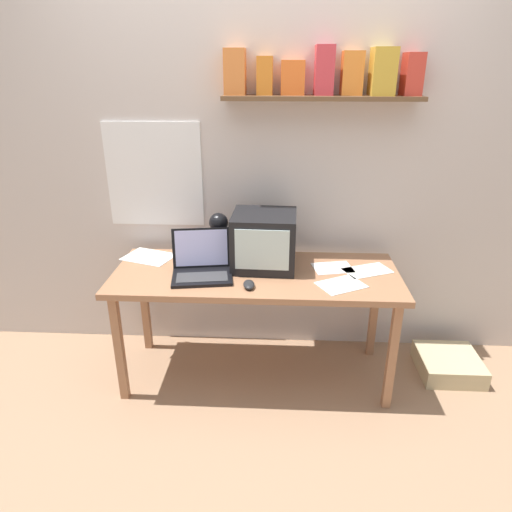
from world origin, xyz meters
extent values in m
plane|color=#A17C5E|center=(0.00, 0.00, 0.00)|extent=(12.00, 12.00, 0.00)
cube|color=beige|center=(0.00, 0.43, 1.30)|extent=(5.60, 0.06, 2.60)
cube|color=white|center=(-0.65, 0.39, 1.17)|extent=(0.59, 0.01, 0.64)
cube|color=brown|center=(0.35, 0.31, 1.63)|extent=(1.10, 0.18, 0.02)
cube|color=orange|center=(-0.13, 0.33, 1.76)|extent=(0.12, 0.13, 0.24)
cube|color=orange|center=(0.03, 0.34, 1.74)|extent=(0.09, 0.12, 0.20)
cube|color=orange|center=(0.18, 0.34, 1.73)|extent=(0.13, 0.11, 0.18)
cube|color=#D03942|center=(0.35, 0.33, 1.77)|extent=(0.10, 0.13, 0.26)
cube|color=orange|center=(0.51, 0.34, 1.75)|extent=(0.11, 0.12, 0.23)
cube|color=gold|center=(0.67, 0.32, 1.76)|extent=(0.13, 0.16, 0.24)
cube|color=red|center=(0.83, 0.32, 1.75)|extent=(0.09, 0.15, 0.22)
cube|color=#A36D4B|center=(0.00, 0.00, 0.69)|extent=(1.63, 0.64, 0.03)
cube|color=#A36D4B|center=(-0.75, -0.26, 0.33)|extent=(0.04, 0.05, 0.67)
cube|color=#A36D4B|center=(0.75, -0.26, 0.33)|extent=(0.04, 0.05, 0.67)
cube|color=#A36D4B|center=(-0.75, 0.26, 0.33)|extent=(0.04, 0.05, 0.67)
cube|color=#A36D4B|center=(0.75, 0.26, 0.33)|extent=(0.04, 0.05, 0.67)
cube|color=black|center=(0.04, 0.10, 0.86)|extent=(0.37, 0.35, 0.32)
cube|color=silver|center=(0.04, -0.08, 0.87)|extent=(0.30, 0.02, 0.23)
cube|color=black|center=(-0.29, -0.10, 0.71)|extent=(0.36, 0.28, 0.02)
cube|color=#38383A|center=(-0.29, -0.12, 0.72)|extent=(0.29, 0.17, 0.00)
cube|color=black|center=(-0.31, 0.03, 0.83)|extent=(0.33, 0.09, 0.23)
cube|color=#BABAF0|center=(-0.31, 0.03, 0.83)|extent=(0.30, 0.09, 0.21)
cylinder|color=black|center=(-0.23, 0.20, 0.71)|extent=(0.13, 0.13, 0.01)
cylinder|color=black|center=(-0.23, 0.20, 0.83)|extent=(0.02, 0.02, 0.23)
sphere|color=black|center=(-0.22, 0.14, 0.95)|extent=(0.11, 0.11, 0.11)
cylinder|color=white|center=(-0.47, 0.19, 0.77)|extent=(0.08, 0.08, 0.14)
cylinder|color=#CC3D47|center=(-0.47, 0.19, 0.75)|extent=(0.07, 0.07, 0.10)
ellipsoid|color=#232326|center=(-0.03, -0.19, 0.72)|extent=(0.07, 0.11, 0.03)
cube|color=white|center=(-0.67, 0.19, 0.70)|extent=(0.34, 0.30, 0.00)
cube|color=white|center=(0.44, 0.08, 0.70)|extent=(0.25, 0.21, 0.00)
cube|color=white|center=(0.47, -0.14, 0.70)|extent=(0.29, 0.27, 0.00)
cube|color=white|center=(0.64, 0.05, 0.70)|extent=(0.30, 0.25, 0.00)
cube|color=#C7B588|center=(1.21, 0.08, 0.06)|extent=(0.37, 0.37, 0.12)
camera|label=1|loc=(0.12, -2.36, 1.79)|focal=32.00mm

